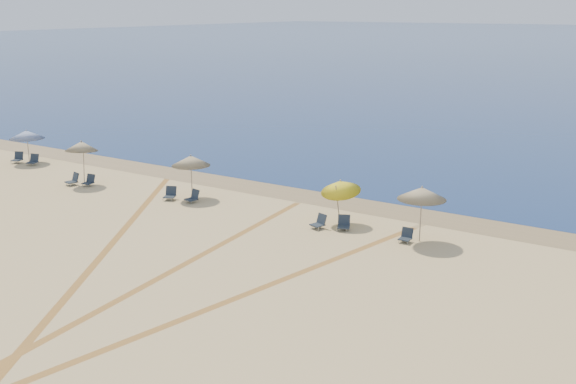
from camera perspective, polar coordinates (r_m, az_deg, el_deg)
name	(u,v)px	position (r m, az deg, el deg)	size (l,w,h in m)	color
wet_sand	(327,198)	(37.56, 3.29, -0.55)	(500.00, 500.00, 0.00)	olive
umbrella_0	(27,135)	(49.09, -21.12, 4.52)	(2.30, 2.30, 2.27)	gray
umbrella_1	(81,146)	(41.87, -16.98, 3.71)	(1.91, 1.94, 2.66)	gray
umbrella_2	(191,161)	(37.55, -8.17, 2.63)	(2.13, 2.13, 2.45)	gray
umbrella_3	(340,186)	(32.84, 4.42, 0.49)	(1.95, 2.03, 2.39)	gray
umbrella_4	(422,193)	(30.68, 11.19, -0.11)	(2.19, 2.19, 2.59)	gray
chair_0	(18,158)	(49.67, -21.77, 2.68)	(0.83, 0.89, 0.73)	#1B222B
chair_1	(33,160)	(48.55, -20.63, 2.52)	(0.79, 0.86, 0.73)	#1B222B
chair_2	(73,180)	(42.30, -17.61, 1.00)	(0.75, 0.83, 0.73)	#1B222B
chair_3	(89,181)	(41.83, -16.37, 0.91)	(0.63, 0.72, 0.67)	#1B222B
chair_4	(170,194)	(37.82, -9.87, -0.16)	(0.82, 0.87, 0.71)	#1B222B
chair_5	(193,197)	(37.07, -7.99, -0.40)	(0.72, 0.79, 0.69)	#1B222B
chair_6	(319,222)	(32.50, 2.66, -2.54)	(0.74, 0.80, 0.68)	#1B222B
chair_7	(344,223)	(32.35, 4.71, -2.65)	(0.80, 0.85, 0.69)	#1B222B
chair_8	(406,236)	(31.07, 9.90, -3.66)	(0.54, 0.63, 0.63)	#1B222B
tire_tracks	(142,280)	(27.18, -12.15, -7.22)	(44.08, 40.71, 0.00)	tan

